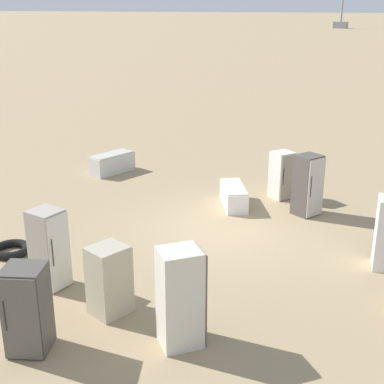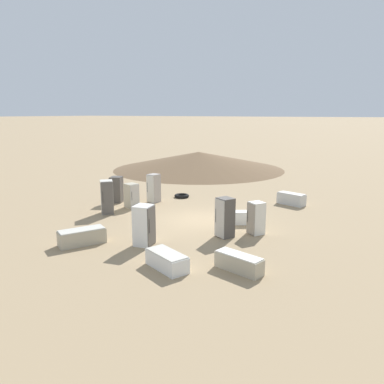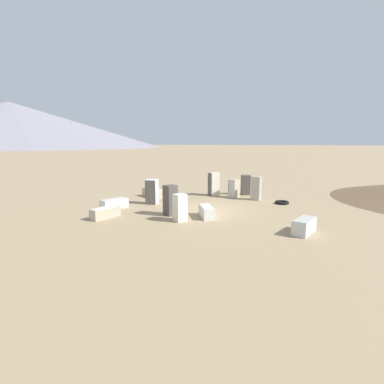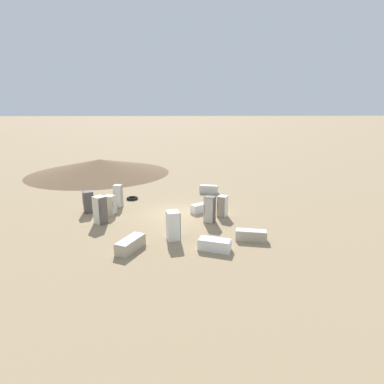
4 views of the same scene
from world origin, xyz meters
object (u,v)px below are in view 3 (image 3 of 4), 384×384
Objects in this scene: discarded_fridge_9 at (180,208)px; discarded_fridge_5 at (214,184)px; discarded_fridge_3 at (207,212)px; discarded_fridge_2 at (152,192)px; discarded_fridge_11 at (105,213)px; discarded_fridge_6 at (256,188)px; discarded_fridge_4 at (152,193)px; discarded_fridge_1 at (114,204)px; discarded_fridge_8 at (234,188)px; discarded_fridge_10 at (304,226)px; discarded_fridge_7 at (246,185)px; scrap_tire at (282,202)px; discarded_fridge_0 at (170,200)px.

discarded_fridge_5 is at bearing 38.30° from discarded_fridge_9.
discarded_fridge_5 is at bearing 73.42° from discarded_fridge_3.
discarded_fridge_2 is 4.60m from discarded_fridge_11.
discarded_fridge_4 is at bearing 110.57° from discarded_fridge_6.
discarded_fridge_8 reaches higher than discarded_fridge_1.
discarded_fridge_10 is at bearing -44.17° from discarded_fridge_3.
discarded_fridge_1 is 1.10× the size of discarded_fridge_2.
discarded_fridge_9 is (2.85, 7.77, -0.13)m from discarded_fridge_6.
discarded_fridge_1 is 1.17× the size of discarded_fridge_7.
discarded_fridge_4 reaches higher than discarded_fridge_1.
discarded_fridge_3 is 5.83m from discarded_fridge_11.
scrap_tire is (-9.83, -0.97, -0.23)m from discarded_fridge_4.
discarded_fridge_0 is 6.27m from discarded_fridge_4.
discarded_fridge_0 is 1.84× the size of scrap_tire.
discarded_fridge_3 is 6.68m from discarded_fridge_6.
discarded_fridge_0 is 7.61m from discarded_fridge_10.
discarded_fridge_6 reaches higher than discarded_fridge_11.
scrap_tire is (1.59, -6.86, -0.26)m from discarded_fridge_10.
discarded_fridge_0 is at bearing 157.06° from discarded_fridge_6.
discarded_fridge_11 is (7.11, 8.70, -0.58)m from discarded_fridge_6.
discarded_fridge_3 is 6.72m from scrap_tire.
discarded_fridge_4 is 1.14× the size of discarded_fridge_10.
discarded_fridge_5 is at bearing 83.42° from discarded_fridge_11.
discarded_fridge_9 is at bearing 125.50° from discarded_fridge_2.
discarded_fridge_8 is (-2.16, -7.03, -0.18)m from discarded_fridge_0.
discarded_fridge_2 is (-1.61, -2.20, 0.56)m from discarded_fridge_1.
discarded_fridge_5 reaches higher than discarded_fridge_1.
discarded_fridge_10 is (-3.59, 7.70, -0.53)m from discarded_fridge_6.
scrap_tire is (-5.52, 1.49, -0.83)m from discarded_fridge_5.
discarded_fridge_6 is 0.99× the size of discarded_fridge_10.
discarded_fridge_0 reaches higher than discarded_fridge_9.
discarded_fridge_9 is at bearing -107.62° from discarded_fridge_0.
discarded_fridge_3 is 0.95× the size of discarded_fridge_11.
scrap_tire is at bearing 55.18° from discarded_fridge_11.
discarded_fridge_9 reaches higher than discarded_fridge_4.
discarded_fridge_11 is at bearing 72.87° from discarded_fridge_2.
discarded_fridge_9 is 1.55× the size of scrap_tire.
discarded_fridge_2 is (2.64, -2.52, -0.04)m from discarded_fridge_0.
discarded_fridge_0 reaches higher than scrap_tire.
discarded_fridge_3 is at bearing -5.61° from discarded_fridge_9.
discarded_fridge_7 is at bearing 38.30° from discarded_fridge_6.
discarded_fridge_0 is 1.54m from discarded_fridge_9.
discarded_fridge_10 is at bearing 174.82° from discarded_fridge_5.
discarded_fridge_4 is 7.68m from discarded_fridge_7.
discarded_fridge_0 is 0.95× the size of discarded_fridge_1.
discarded_fridge_5 reaches higher than discarded_fridge_7.
discarded_fridge_0 is 8.37m from scrap_tire.
discarded_fridge_10 is 0.95× the size of discarded_fridge_11.
discarded_fridge_10 is at bearing 91.32° from discarded_fridge_4.
discarded_fridge_2 is 2.72m from discarded_fridge_4.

